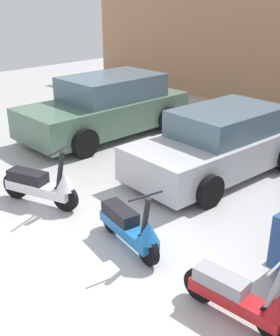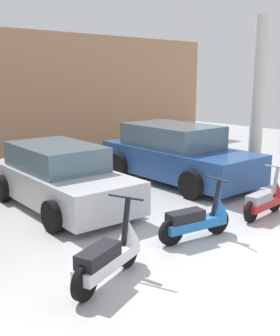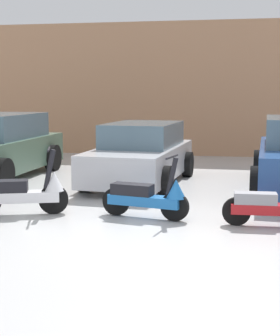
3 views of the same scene
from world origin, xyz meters
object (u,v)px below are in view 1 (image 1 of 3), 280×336
(scooter_front_center, at_px, (241,297))
(car_rear_left, at_px, (107,107))
(scooter_front_left, at_px, (42,185))
(scooter_front_right, at_px, (130,226))
(car_rear_center, at_px, (220,144))

(scooter_front_center, xyz_separation_m, car_rear_left, (-5.94, 3.32, 0.36))
(scooter_front_left, bearing_deg, scooter_front_right, -14.77)
(scooter_front_right, height_order, scooter_front_center, scooter_front_right)
(scooter_front_left, relative_size, car_rear_left, 0.34)
(scooter_front_left, xyz_separation_m, scooter_front_right, (1.97, 0.12, -0.02))
(scooter_front_left, distance_m, car_rear_center, 3.44)
(scooter_front_left, bearing_deg, scooter_front_center, -18.80)
(scooter_front_right, distance_m, car_rear_center, 3.15)
(scooter_front_right, distance_m, scooter_front_center, 1.85)
(scooter_front_center, relative_size, car_rear_left, 0.31)
(scooter_front_right, height_order, car_rear_center, car_rear_center)
(scooter_front_left, height_order, scooter_front_right, scooter_front_left)
(scooter_front_center, relative_size, car_rear_center, 0.34)
(scooter_front_left, xyz_separation_m, car_rear_center, (1.29, 3.18, 0.24))
(scooter_front_right, bearing_deg, scooter_front_center, 7.21)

